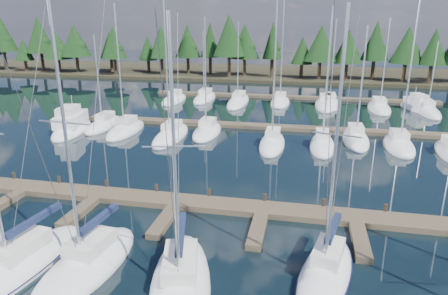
% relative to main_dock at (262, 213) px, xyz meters
% --- Properties ---
extents(ground, '(260.00, 260.00, 0.00)m').
position_rel_main_dock_xyz_m(ground, '(0.00, 12.64, -0.20)').
color(ground, black).
rests_on(ground, ground).
extents(far_shore, '(220.00, 30.00, 0.60)m').
position_rel_main_dock_xyz_m(far_shore, '(0.00, 72.64, 0.10)').
color(far_shore, '#2B2718').
rests_on(far_shore, ground).
extents(main_dock, '(44.00, 6.13, 0.90)m').
position_rel_main_dock_xyz_m(main_dock, '(0.00, 0.00, 0.00)').
color(main_dock, brown).
rests_on(main_dock, ground).
extents(back_docks, '(50.00, 21.80, 0.40)m').
position_rel_main_dock_xyz_m(back_docks, '(0.00, 32.23, -0.00)').
color(back_docks, brown).
rests_on(back_docks, ground).
extents(front_sailboat_1, '(3.88, 9.85, 13.95)m').
position_rel_main_dock_xyz_m(front_sailboat_1, '(-11.64, -8.72, 0.08)').
color(front_sailboat_1, silver).
rests_on(front_sailboat_1, ground).
extents(front_sailboat_2, '(3.80, 8.22, 14.57)m').
position_rel_main_dock_xyz_m(front_sailboat_2, '(-8.24, -7.74, 0.09)').
color(front_sailboat_2, silver).
rests_on(front_sailboat_2, ground).
extents(front_sailboat_3, '(5.16, 9.93, 13.60)m').
position_rel_main_dock_xyz_m(front_sailboat_3, '(-2.95, -8.45, 0.08)').
color(front_sailboat_3, silver).
rests_on(front_sailboat_3, ground).
extents(front_sailboat_4, '(4.13, 8.04, 13.93)m').
position_rel_main_dock_xyz_m(front_sailboat_4, '(3.90, -6.03, 0.10)').
color(front_sailboat_4, silver).
rests_on(front_sailboat_4, ground).
extents(back_sailboat_rows, '(43.27, 31.91, 16.86)m').
position_rel_main_dock_xyz_m(back_sailboat_rows, '(0.07, 27.39, 0.06)').
color(back_sailboat_rows, silver).
rests_on(back_sailboat_rows, ground).
extents(motor_yacht_left, '(5.43, 10.32, 4.93)m').
position_rel_main_dock_xyz_m(motor_yacht_left, '(-24.29, 16.75, 0.33)').
color(motor_yacht_left, silver).
rests_on(motor_yacht_left, ground).
extents(motor_yacht_right, '(4.71, 8.16, 3.86)m').
position_rel_main_dock_xyz_m(motor_yacht_right, '(18.19, 37.45, 0.23)').
color(motor_yacht_right, silver).
rests_on(motor_yacht_right, ground).
extents(tree_line, '(183.61, 11.73, 13.22)m').
position_rel_main_dock_xyz_m(tree_line, '(-1.79, 62.77, 7.26)').
color(tree_line, black).
rests_on(tree_line, far_shore).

